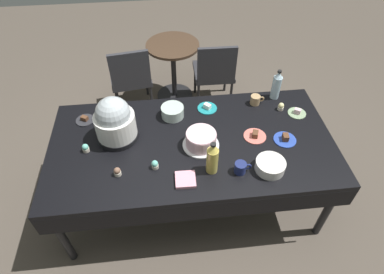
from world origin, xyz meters
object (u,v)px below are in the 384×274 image
dessert_plate_teal (207,108)px  dessert_plate_cobalt (285,139)px  ceramic_snack_bowl (270,166)px  cupcake_vanilla (281,107)px  coffee_mug_navy (241,168)px  coffee_mug_tan (256,100)px  round_cafe_table (173,61)px  soda_bottle_water (277,85)px  dessert_plate_coral (255,136)px  cupcake_cocoa (155,165)px  dessert_plate_sage (297,113)px  frosted_layer_cake (201,140)px  maroon_chair_left (130,76)px  cupcake_rose (117,172)px  soda_bottle_ginger_ale (212,158)px  dessert_plate_charcoal (85,120)px  potluck_table (192,147)px  maroon_chair_right (214,70)px  slow_cooker (115,121)px  cupcake_berry (86,148)px  glass_salad_bowl (173,112)px

dessert_plate_teal → dessert_plate_cobalt: bearing=-38.7°
ceramic_snack_bowl → dessert_plate_cobalt: size_ratio=1.21×
cupcake_vanilla → coffee_mug_navy: (-0.49, -0.63, 0.01)m
coffee_mug_tan → round_cafe_table: (-0.65, 1.14, -0.29)m
soda_bottle_water → ceramic_snack_bowl: bearing=-108.5°
dessert_plate_coral → cupcake_cocoa: cupcake_cocoa is taller
dessert_plate_sage → soda_bottle_water: 0.30m
frosted_layer_cake → maroon_chair_left: size_ratio=0.33×
dessert_plate_sage → cupcake_rose: bearing=-161.5°
maroon_chair_left → dessert_plate_cobalt: bearing=-47.7°
soda_bottle_ginger_ale → dessert_plate_teal: bearing=84.5°
frosted_layer_cake → soda_bottle_ginger_ale: 0.26m
dessert_plate_coral → coffee_mug_navy: coffee_mug_navy is taller
dessert_plate_charcoal → coffee_mug_tan: bearing=2.5°
potluck_table → dessert_plate_cobalt: dessert_plate_cobalt is taller
soda_bottle_ginger_ale → coffee_mug_tan: size_ratio=2.25×
soda_bottle_ginger_ale → maroon_chair_right: size_ratio=0.32×
maroon_chair_right → dessert_plate_teal: bearing=-103.5°
coffee_mug_tan → frosted_layer_cake: bearing=-140.1°
potluck_table → soda_bottle_ginger_ale: 0.36m
dessert_plate_cobalt → cupcake_vanilla: 0.37m
soda_bottle_water → coffee_mug_navy: (-0.48, -0.80, -0.09)m
slow_cooker → maroon_chair_right: size_ratio=0.44×
potluck_table → ceramic_snack_bowl: size_ratio=10.41×
soda_bottle_water → cupcake_berry: bearing=-163.2°
dessert_plate_cobalt → dessert_plate_charcoal: size_ratio=1.16×
maroon_chair_right → soda_bottle_ginger_ale: bearing=-100.2°
glass_salad_bowl → maroon_chair_right: (0.53, 1.00, -0.31)m
dessert_plate_sage → dessert_plate_cobalt: bearing=-124.2°
slow_cooker → maroon_chair_right: bearing=51.2°
glass_salad_bowl → dessert_plate_teal: (0.30, 0.06, -0.04)m
maroon_chair_right → ceramic_snack_bowl: bearing=-85.8°
ceramic_snack_bowl → potluck_table: bearing=147.5°
glass_salad_bowl → dessert_plate_cobalt: 0.93m
dessert_plate_teal → coffee_mug_tan: coffee_mug_tan is taller
dessert_plate_cobalt → soda_bottle_ginger_ale: 0.66m
soda_bottle_ginger_ale → round_cafe_table: 1.88m
frosted_layer_cake → maroon_chair_right: (0.34, 1.37, -0.32)m
potluck_table → dessert_plate_teal: (0.17, 0.37, 0.07)m
glass_salad_bowl → round_cafe_table: size_ratio=0.26×
glass_salad_bowl → cupcake_berry: (-0.67, -0.32, -0.01)m
ceramic_snack_bowl → soda_bottle_water: 0.85m
coffee_mug_navy → cupcake_berry: bearing=163.9°
dessert_plate_teal → cupcake_cocoa: bearing=-127.5°
glass_salad_bowl → dessert_plate_sage: glass_salad_bowl is taller
potluck_table → coffee_mug_tan: 0.72m
cupcake_rose → cupcake_berry: 0.35m
potluck_table → round_cafe_table: (-0.05, 1.54, -0.19)m
slow_cooker → soda_bottle_ginger_ale: 0.79m
coffee_mug_navy → round_cafe_table: bearing=100.8°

